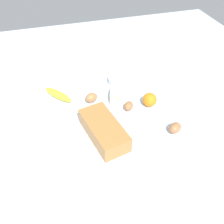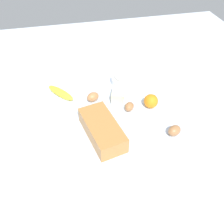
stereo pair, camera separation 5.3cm
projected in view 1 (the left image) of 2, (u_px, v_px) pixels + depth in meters
name	position (u px, v px, depth m)	size (l,w,h in m)	color
ground_plane	(112.00, 119.00, 1.25)	(2.40, 2.40, 0.02)	silver
loaf_pan	(104.00, 130.00, 1.12)	(0.30, 0.19, 0.08)	#B77A3D
flour_bowl	(121.00, 78.00, 1.44)	(0.15, 0.15, 0.07)	white
banana	(58.00, 95.00, 1.34)	(0.19, 0.04, 0.04)	yellow
orange_fruit	(150.00, 100.00, 1.29)	(0.07, 0.07, 0.07)	orange
butter_block	(116.00, 95.00, 1.33)	(0.09, 0.06, 0.06)	#F4EDB2
egg_near_butter	(175.00, 128.00, 1.15)	(0.05, 0.05, 0.07)	#A46E42
egg_beside_bowl	(128.00, 106.00, 1.27)	(0.04, 0.04, 0.06)	#A46E43
egg_loose	(91.00, 98.00, 1.32)	(0.05, 0.05, 0.07)	#B57B4A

